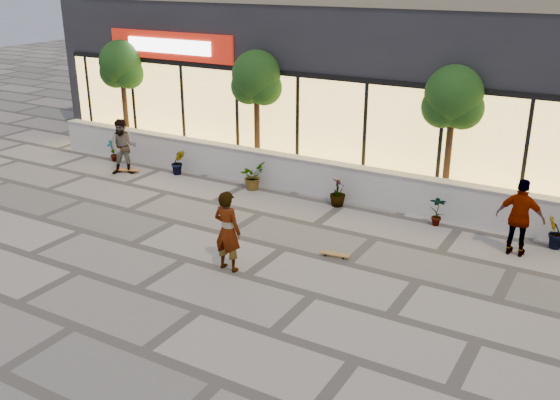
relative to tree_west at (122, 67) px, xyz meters
The scene contains 17 objects.
ground 12.21m from the tree_west, 40.55° to the right, with size 80.00×80.00×0.00m, color #A69C8F.
planter_wall 9.36m from the tree_west, ahead, with size 22.00×0.42×1.04m.
retail_building 10.27m from the tree_west, 28.00° to the left, with size 24.00×9.17×8.50m.
shrub_a 2.91m from the tree_west, 68.20° to the right, with size 0.43×0.29×0.81m, color #1B3E13.
shrub_b 4.37m from the tree_west, 20.75° to the right, with size 0.45×0.36×0.81m, color #1B3E13.
shrub_c 6.74m from the tree_west, 11.58° to the right, with size 0.73×0.63×0.81m, color #1B3E13.
shrub_d 9.35m from the tree_west, ahead, with size 0.45×0.45×0.81m, color #1B3E13.
shrub_e 12.05m from the tree_west, ahead, with size 0.43×0.29×0.81m, color #1B3E13.
shrub_f 14.78m from the tree_west, ahead, with size 0.45×0.36×0.81m, color #1B3E13.
tree_west is the anchor object (origin of this frame).
tree_midwest 5.50m from the tree_west, ahead, with size 1.60×1.50×3.92m.
tree_mideast 11.50m from the tree_west, ahead, with size 1.60×1.50×3.92m.
skater_center 10.59m from the tree_west, 35.11° to the right, with size 0.66×0.43×1.82m, color white.
skater_left 3.47m from the tree_west, 48.96° to the right, with size 0.87×0.68×1.78m, color tan.
skater_right_near 14.09m from the tree_west, ahead, with size 1.07×0.45×1.83m, color silver.
skateboard_center 11.47m from the tree_west, 22.49° to the right, with size 0.71×0.26×0.08m.
skateboard_left 3.89m from the tree_west, 48.09° to the right, with size 0.82×0.49×0.10m.
Camera 1 is at (6.65, -8.33, 6.22)m, focal length 40.00 mm.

